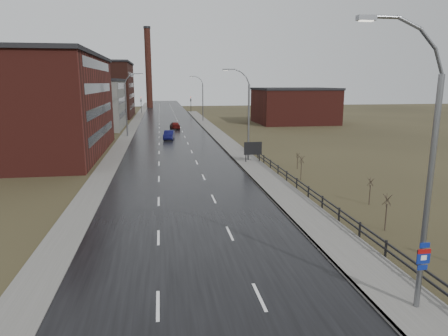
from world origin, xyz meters
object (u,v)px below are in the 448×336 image
object	(u,v)px
car_far	(175,125)
car_near	(169,135)
streetlight_main	(423,175)
billboard	(253,149)

from	to	relation	value
car_far	car_near	bearing A→B (deg)	78.63
car_near	streetlight_main	bearing A→B (deg)	-73.85
streetlight_main	car_far	bearing A→B (deg)	95.94
streetlight_main	billboard	world-z (taller)	streetlight_main
billboard	car_far	size ratio (longest dim) A/B	0.58
streetlight_main	car_near	bearing A→B (deg)	99.30
car_far	billboard	bearing A→B (deg)	96.16
streetlight_main	billboard	bearing A→B (deg)	88.90
streetlight_main	car_far	xyz separation A→B (m)	(-7.43, 71.38, -5.29)
car_near	billboard	bearing A→B (deg)	-59.84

